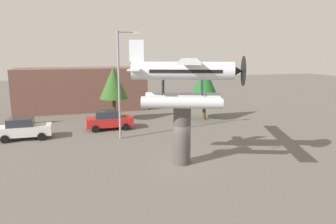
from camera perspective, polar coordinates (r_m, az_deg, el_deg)
name	(u,v)px	position (r m, az deg, el deg)	size (l,w,h in m)	color
ground_plane	(182,163)	(20.79, 2.47, -9.13)	(140.00, 140.00, 0.00)	#605B54
display_pedestal	(182,135)	(20.24, 2.51, -4.11)	(1.10, 1.10, 3.76)	#4C4742
floatplane_monument	(185,79)	(19.63, 2.98, 5.95)	(7.19, 10.10, 4.00)	silver
car_near_white	(23,129)	(28.66, -24.37, -2.72)	(4.20, 2.02, 1.76)	white
car_mid_red	(109,120)	(29.93, -10.52, -1.40)	(4.20, 2.02, 1.76)	red
streetlight_primary	(121,78)	(25.98, -8.37, 6.03)	(1.84, 0.28, 8.69)	gray
storefront_building	(82,89)	(40.69, -15.12, 3.98)	(15.27, 5.56, 5.15)	brown
tree_east	(114,83)	(33.07, -9.69, 5.11)	(2.90, 2.90, 5.57)	brown
tree_center_back	(205,85)	(33.67, 6.55, 4.84)	(3.41, 3.41, 5.58)	brown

